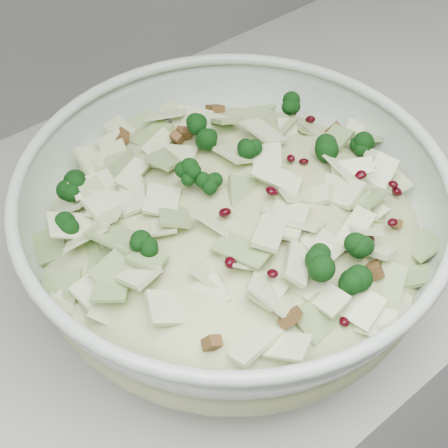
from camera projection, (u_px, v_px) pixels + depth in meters
name	position (u px, v px, depth m)	size (l,w,h in m)	color
counter	(152.00, 437.00, 1.01)	(3.60, 0.60, 0.90)	#ADADA8
mixing_bowl	(232.00, 234.00, 0.59)	(0.51, 0.51, 0.16)	silver
salad	(233.00, 216.00, 0.58)	(0.51, 0.51, 0.16)	#A8B47B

